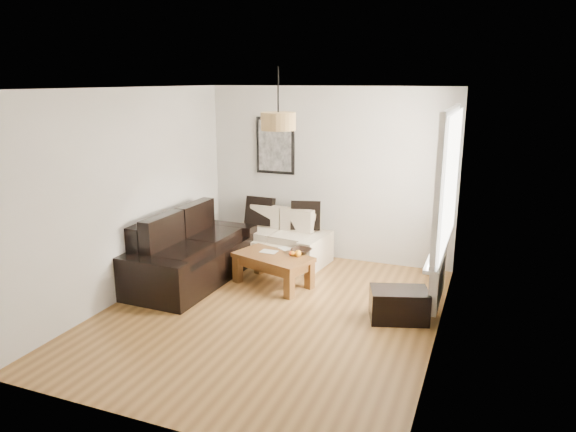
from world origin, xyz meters
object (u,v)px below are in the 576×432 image
at_px(sofa_leather, 191,249).
at_px(coffee_table, 273,270).
at_px(ottoman, 399,305).
at_px(loveseat_cream, 277,237).

relative_size(sofa_leather, coffee_table, 2.00).
xyz_separation_m(coffee_table, ottoman, (1.76, -0.45, -0.03)).
bearing_deg(loveseat_cream, sofa_leather, -117.03).
bearing_deg(coffee_table, sofa_leather, -168.39).
height_order(loveseat_cream, sofa_leather, sofa_leather).
height_order(sofa_leather, ottoman, sofa_leather).
bearing_deg(sofa_leather, coffee_table, -77.10).
bearing_deg(sofa_leather, loveseat_cream, -32.82).
bearing_deg(sofa_leather, ottoman, -93.11).
bearing_deg(ottoman, sofa_leather, 175.60).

